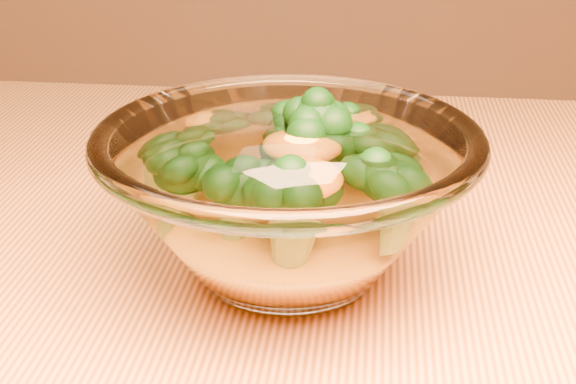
{
  "coord_description": "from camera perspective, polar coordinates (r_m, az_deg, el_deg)",
  "views": [
    {
      "loc": [
        0.05,
        -0.44,
        1.02
      ],
      "look_at": [
        -0.0,
        0.0,
        0.81
      ],
      "focal_mm": 50.0,
      "sensor_mm": 36.0,
      "label": 1
    }
  ],
  "objects": [
    {
      "name": "cheese_sauce",
      "position": [
        0.51,
        0.0,
        -2.82
      ],
      "size": [
        0.14,
        0.14,
        0.04
      ],
      "primitive_type": "ellipsoid",
      "color": "orange",
      "rests_on": "glass_bowl"
    },
    {
      "name": "broccoli_heap",
      "position": [
        0.5,
        0.68,
        1.61
      ],
      "size": [
        0.16,
        0.16,
        0.08
      ],
      "color": "black",
      "rests_on": "cheese_sauce"
    },
    {
      "name": "glass_bowl",
      "position": [
        0.5,
        0.0,
        -0.54
      ],
      "size": [
        0.24,
        0.24,
        0.11
      ],
      "color": "white",
      "rests_on": "table"
    }
  ]
}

